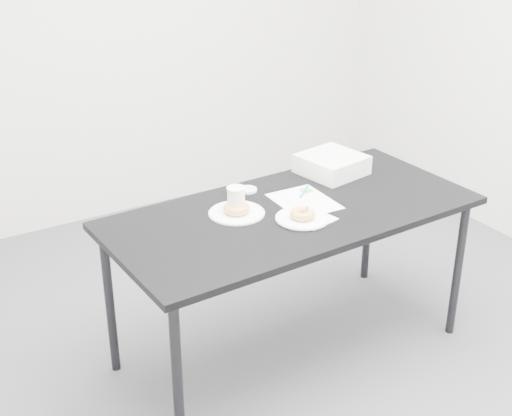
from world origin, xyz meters
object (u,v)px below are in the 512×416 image
coffee_cup (236,199)px  plate_near (302,218)px  table (292,221)px  scorecard (304,201)px  donut_near (303,214)px  bakery_box (332,164)px  donut_far (237,208)px  pen (304,191)px  plate_far (237,213)px

coffee_cup → plate_near: bearing=-46.9°
table → scorecard: 0.12m
table → donut_near: bearing=-102.9°
plate_near → donut_near: size_ratio=2.13×
table → bakery_box: bearing=30.1°
donut_far → bakery_box: bakery_box is taller
table → scorecard: (0.09, 0.04, 0.06)m
donut_near → donut_far: bearing=137.4°
plate_near → bakery_box: 0.57m
table → plate_near: plate_near is taller
bakery_box → plate_near: bearing=-149.2°
scorecard → donut_far: (-0.34, 0.05, 0.03)m
scorecard → pen: size_ratio=2.15×
plate_far → bakery_box: size_ratio=0.88×
coffee_cup → bakery_box: 0.66m
plate_far → bakery_box: bearing=14.3°
plate_far → plate_near: bearing=-42.6°
scorecard → pen: bearing=57.2°
pen → plate_near: pen is taller
plate_far → donut_near: bearing=-42.6°
pen → table: bearing=178.8°
plate_far → coffee_cup: 0.06m
donut_near → coffee_cup: bearing=133.1°
plate_near → coffee_cup: coffee_cup is taller
donut_far → bakery_box: size_ratio=0.41×
pen → plate_near: 0.29m
table → plate_near: bearing=-102.9°
donut_near → plate_far: size_ratio=0.45×
plate_far → coffee_cup: bearing=63.9°
plate_near → plate_far: plate_near is taller
pen → plate_near: bearing=-167.3°
donut_far → bakery_box: 0.68m
scorecard → bakery_box: bakery_box is taller
pen → donut_far: 0.39m
scorecard → bakery_box: (0.32, 0.22, 0.05)m
donut_near → plate_far: (-0.22, 0.20, -0.03)m
table → coffee_cup: bearing=151.2°
table → donut_far: 0.27m
table → pen: bearing=37.8°
table → donut_far: bearing=156.5°
plate_near → scorecard: bearing=53.0°
plate_far → donut_far: 0.02m
scorecard → plate_near: (-0.12, -0.15, 0.01)m
table → coffee_cup: 0.28m
scorecard → donut_far: 0.34m
table → coffee_cup: coffee_cup is taller
pen → bakery_box: (0.26, 0.13, 0.04)m
plate_near → plate_far: 0.30m
table → plate_near: size_ratio=7.18×
plate_near → coffee_cup: 0.31m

